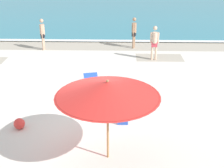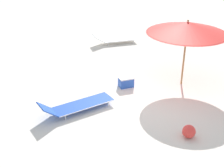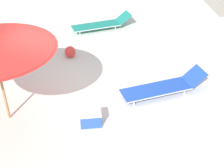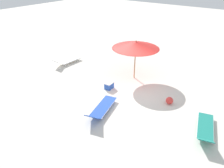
{
  "view_description": "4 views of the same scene",
  "coord_description": "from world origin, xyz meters",
  "px_view_note": "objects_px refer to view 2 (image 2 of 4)",
  "views": [
    {
      "loc": [
        1.2,
        -8.73,
        5.29
      ],
      "look_at": [
        0.93,
        1.58,
        0.81
      ],
      "focal_mm": 50.0,
      "sensor_mm": 36.0,
      "label": 1
    },
    {
      "loc": [
        -7.78,
        3.83,
        4.98
      ],
      "look_at": [
        -0.14,
        1.32,
        0.94
      ],
      "focal_mm": 50.0,
      "sensor_mm": 36.0,
      "label": 2
    },
    {
      "loc": [
        6.88,
        0.33,
        4.94
      ],
      "look_at": [
        0.64,
        0.89,
        0.65
      ],
      "focal_mm": 50.0,
      "sensor_mm": 36.0,
      "label": 3
    },
    {
      "loc": [
        -5.07,
        8.68,
        5.96
      ],
      "look_at": [
        0.73,
        0.86,
        0.69
      ],
      "focal_mm": 35.0,
      "sensor_mm": 36.0,
      "label": 4
    }
  ],
  "objects_px": {
    "sun_lounger_under_umbrella": "(77,105)",
    "sun_lounger_beside_umbrella": "(115,39)",
    "beach_ball": "(189,131)",
    "beach_umbrella": "(187,28)",
    "cooler_box": "(126,82)"
  },
  "relations": [
    {
      "from": "sun_lounger_under_umbrella",
      "to": "sun_lounger_beside_umbrella",
      "type": "distance_m",
      "value": 6.34
    },
    {
      "from": "sun_lounger_under_umbrella",
      "to": "sun_lounger_beside_umbrella",
      "type": "height_order",
      "value": "sun_lounger_under_umbrella"
    },
    {
      "from": "beach_umbrella",
      "to": "cooler_box",
      "type": "bearing_deg",
      "value": 78.14
    },
    {
      "from": "beach_umbrella",
      "to": "cooler_box",
      "type": "relative_size",
      "value": 5.28
    },
    {
      "from": "sun_lounger_under_umbrella",
      "to": "sun_lounger_beside_umbrella",
      "type": "bearing_deg",
      "value": -43.29
    },
    {
      "from": "beach_umbrella",
      "to": "sun_lounger_beside_umbrella",
      "type": "bearing_deg",
      "value": 10.01
    },
    {
      "from": "sun_lounger_under_umbrella",
      "to": "sun_lounger_beside_umbrella",
      "type": "relative_size",
      "value": 1.13
    },
    {
      "from": "sun_lounger_under_umbrella",
      "to": "beach_ball",
      "type": "xyz_separation_m",
      "value": [
        -2.22,
        -2.53,
        -0.03
      ]
    },
    {
      "from": "beach_umbrella",
      "to": "cooler_box",
      "type": "xyz_separation_m",
      "value": [
        0.41,
        1.95,
        -1.87
      ]
    },
    {
      "from": "sun_lounger_beside_umbrella",
      "to": "beach_ball",
      "type": "distance_m",
      "value": 7.78
    },
    {
      "from": "cooler_box",
      "to": "sun_lounger_under_umbrella",
      "type": "bearing_deg",
      "value": 26.42
    },
    {
      "from": "sun_lounger_under_umbrella",
      "to": "beach_ball",
      "type": "relative_size",
      "value": 6.65
    },
    {
      "from": "sun_lounger_under_umbrella",
      "to": "sun_lounger_beside_umbrella",
      "type": "xyz_separation_m",
      "value": [
        5.54,
        -3.08,
        -0.0
      ]
    },
    {
      "from": "beach_umbrella",
      "to": "sun_lounger_beside_umbrella",
      "type": "distance_m",
      "value": 5.28
    },
    {
      "from": "beach_umbrella",
      "to": "sun_lounger_under_umbrella",
      "type": "relative_size",
      "value": 1.13
    }
  ]
}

